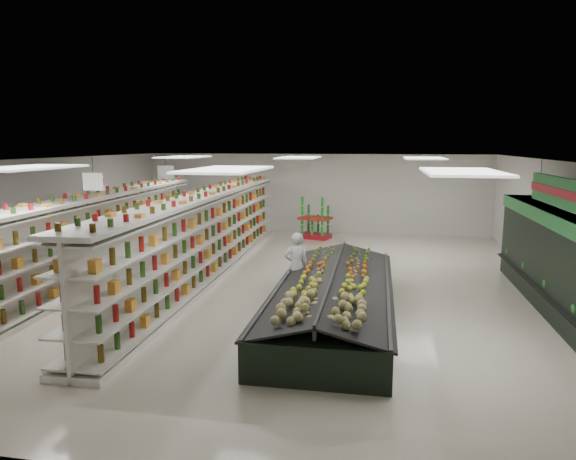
% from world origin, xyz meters
% --- Properties ---
extents(floor, '(16.00, 16.00, 0.00)m').
position_xyz_m(floor, '(0.00, 0.00, 0.00)').
color(floor, beige).
rests_on(floor, ground).
extents(ceiling, '(14.00, 16.00, 0.02)m').
position_xyz_m(ceiling, '(0.00, 0.00, 3.20)').
color(ceiling, white).
rests_on(ceiling, wall_back).
extents(wall_back, '(14.00, 0.02, 3.20)m').
position_xyz_m(wall_back, '(0.00, 8.00, 1.60)').
color(wall_back, silver).
rests_on(wall_back, floor).
extents(wall_front, '(14.00, 0.02, 3.20)m').
position_xyz_m(wall_front, '(0.00, -8.00, 1.60)').
color(wall_front, silver).
rests_on(wall_front, floor).
extents(wall_left, '(0.02, 16.00, 3.20)m').
position_xyz_m(wall_left, '(-7.00, 0.00, 1.60)').
color(wall_left, silver).
rests_on(wall_left, floor).
extents(wall_right, '(0.02, 16.00, 3.20)m').
position_xyz_m(wall_right, '(7.00, 0.00, 1.60)').
color(wall_right, silver).
rests_on(wall_right, floor).
extents(produce_wall_case, '(0.93, 8.00, 2.20)m').
position_xyz_m(produce_wall_case, '(6.53, -1.50, 1.24)').
color(produce_wall_case, black).
rests_on(produce_wall_case, floor).
extents(aisle_sign_near, '(0.52, 0.06, 0.75)m').
position_xyz_m(aisle_sign_near, '(-3.80, -2.00, 2.75)').
color(aisle_sign_near, white).
rests_on(aisle_sign_near, ceiling).
extents(aisle_sign_far, '(0.52, 0.06, 0.75)m').
position_xyz_m(aisle_sign_far, '(-3.80, 2.00, 2.75)').
color(aisle_sign_far, white).
rests_on(aisle_sign_far, ceiling).
extents(hortifruti_banner, '(0.12, 3.20, 0.95)m').
position_xyz_m(hortifruti_banner, '(6.25, -1.50, 2.65)').
color(hortifruti_banner, '#1F7731').
rests_on(hortifruti_banner, ceiling).
extents(gondola_left, '(1.61, 13.08, 2.26)m').
position_xyz_m(gondola_left, '(-4.81, -0.67, 1.04)').
color(gondola_left, white).
rests_on(gondola_left, floor).
extents(gondola_center, '(1.26, 13.25, 2.29)m').
position_xyz_m(gondola_center, '(-1.96, 0.35, 1.05)').
color(gondola_center, white).
rests_on(gondola_center, floor).
extents(produce_island, '(2.47, 6.71, 1.00)m').
position_xyz_m(produce_island, '(1.79, -2.40, 0.45)').
color(produce_island, black).
rests_on(produce_island, floor).
extents(soda_endcap, '(1.34, 1.10, 1.48)m').
position_xyz_m(soda_endcap, '(0.23, 6.57, 0.72)').
color(soda_endcap, '#A2121C').
rests_on(soda_endcap, floor).
extents(shopper_main, '(0.67, 0.56, 1.59)m').
position_xyz_m(shopper_main, '(0.80, -1.23, 0.79)').
color(shopper_main, white).
rests_on(shopper_main, floor).
extents(shopper_background, '(0.85, 0.94, 1.64)m').
position_xyz_m(shopper_background, '(-3.60, 5.00, 0.82)').
color(shopper_background, tan).
rests_on(shopper_background, floor).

